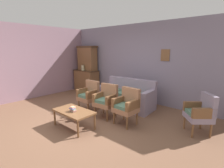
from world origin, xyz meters
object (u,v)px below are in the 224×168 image
Objects in this scene: coffee_table at (74,112)px; armchair_by_doorway at (106,99)px; book_stack_on_table at (73,109)px; armchair_near_couch_end at (127,105)px; vase_on_cabinet at (83,68)px; floral_couch at (127,97)px; side_cabinet at (86,81)px; wingback_chair_by_fireplace at (201,112)px; armchair_row_middle at (89,94)px.

armchair_by_doorway is at bearing 82.67° from coffee_table.
armchair_near_couch_end is at bearing 52.76° from book_stack_on_table.
vase_on_cabinet reaches higher than floral_couch.
armchair_near_couch_end is (3.35, -1.55, 0.03)m from side_cabinet.
armchair_near_couch_end reaches higher than coffee_table.
vase_on_cabinet is at bearing 152.59° from armchair_by_doorway.
wingback_chair_by_fireplace is at bearing -10.23° from side_cabinet.
floral_couch is at bearing 126.28° from armchair_near_couch_end.
armchair_by_doorway is 1.00× the size of armchair_near_couch_end.
armchair_by_doorway reaches higher than coffee_table.
armchair_row_middle is 0.74m from armchair_by_doorway.
book_stack_on_table is (-0.05, -2.04, 0.15)m from floral_couch.
vase_on_cabinet is at bearing 171.77° from wingback_chair_by_fireplace.
armchair_near_couch_end is 1.30m from book_stack_on_table.
side_cabinet is at bearing 134.78° from book_stack_on_table.
coffee_table is at bearing 128.05° from book_stack_on_table.
vase_on_cabinet reaches higher than armchair_by_doorway.
wingback_chair_by_fireplace is 2.85m from book_stack_on_table.
vase_on_cabinet is at bearing 157.69° from armchair_near_couch_end.
book_stack_on_table is (-2.28, -1.71, -0.03)m from wingback_chair_by_fireplace.
side_cabinet is 3.07m from armchair_by_doorway.
book_stack_on_table is (-0.79, -1.03, -0.03)m from armchair_near_couch_end.
floral_couch is 1.97× the size of armchair_near_couch_end.
armchair_by_doorway is at bearing -27.41° from vase_on_cabinet.
wingback_chair_by_fireplace is (2.19, 0.67, 0.00)m from armchair_by_doorway.
side_cabinet is 4.91× the size of vase_on_cabinet.
wingback_chair_by_fireplace is (2.24, -0.33, 0.17)m from floral_couch.
floral_couch and armchair_by_doorway have the same top height.
armchair_near_couch_end is (0.74, -1.01, 0.17)m from floral_couch.
armchair_near_couch_end is at bearing -1.13° from armchair_row_middle.
floral_couch reaches higher than coffee_table.
coffee_table is at bearing -129.90° from armchair_near_couch_end.
armchair_row_middle is at bearing -38.49° from side_cabinet.
book_stack_on_table is (-0.09, -1.03, -0.03)m from armchair_by_doorway.
side_cabinet is 7.32× the size of book_stack_on_table.
book_stack_on_table is (0.04, -0.05, 0.10)m from coffee_table.
armchair_by_doorway and wingback_chair_by_fireplace have the same top height.
armchair_by_doorway is 1.00m from coffee_table.
wingback_chair_by_fireplace is (4.85, -0.87, 0.03)m from side_cabinet.
armchair_row_middle is 1.00× the size of armchair_near_couch_end.
wingback_chair_by_fireplace is at bearing -8.51° from floral_couch.
side_cabinet is at bearing 134.89° from coffee_table.
floral_couch is at bearing 92.41° from armchair_by_doorway.
vase_on_cabinet is at bearing 136.78° from book_stack_on_table.
side_cabinet is 3.58m from coffee_table.
floral_couch is at bearing 87.58° from coffee_table.
floral_couch reaches higher than book_stack_on_table.
wingback_chair_by_fireplace is at bearing 17.08° from armchair_by_doorway.
armchair_row_middle and armchair_by_doorway have the same top height.
side_cabinet reaches higher than book_stack_on_table.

